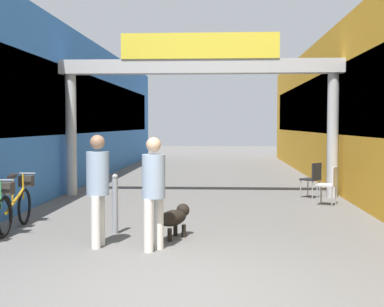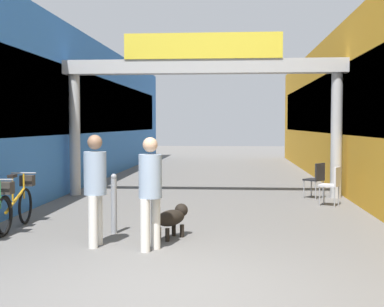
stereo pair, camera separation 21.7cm
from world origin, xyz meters
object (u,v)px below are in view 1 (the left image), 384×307
Objects in this scene: dog_on_leash at (175,218)px; bicycle_orange_second at (17,204)px; pedestrian_with_dog at (154,186)px; cafe_chair_black_farther at (313,177)px; pedestrian_companion at (98,183)px; cafe_chair_aluminium_nearer at (330,182)px; bollard_post_metal at (115,203)px.

bicycle_orange_second reaches higher than dog_on_leash.
pedestrian_with_dog reaches higher than cafe_chair_black_farther.
pedestrian_companion reaches higher than cafe_chair_black_farther.
pedestrian_companion is 2.24m from bicycle_orange_second.
bicycle_orange_second is 6.79m from cafe_chair_aluminium_nearer.
dog_on_leash is 0.44× the size of bicycle_orange_second.
bollard_post_metal reaches higher than cafe_chair_aluminium_nearer.
cafe_chair_aluminium_nearer is (3.22, 3.65, 0.20)m from dog_on_leash.
pedestrian_with_dog is 1.87× the size of cafe_chair_aluminium_nearer.
pedestrian_companion is 1.07m from bollard_post_metal.
bollard_post_metal is 6.14m from cafe_chair_black_farther.
pedestrian_companion is 1.66× the size of bollard_post_metal.
bollard_post_metal is at bearing 86.16° from pedestrian_companion.
dog_on_leash is at bearing -121.96° from cafe_chair_black_farther.
pedestrian_with_dog is 3.06m from bicycle_orange_second.
cafe_chair_black_farther is (4.13, 5.55, -0.43)m from pedestrian_companion.
cafe_chair_black_farther is at bearing 98.52° from cafe_chair_aluminium_nearer.
cafe_chair_aluminium_nearer is at bearing 26.68° from bicycle_orange_second.
cafe_chair_aluminium_nearer is at bearing 48.63° from dog_on_leash.
pedestrian_with_dog is 0.89m from pedestrian_companion.
dog_on_leash is at bearing -15.02° from bollard_post_metal.
pedestrian_with_dog is at bearing -127.25° from cafe_chair_aluminium_nearer.
pedestrian_with_dog is 5.71m from cafe_chair_aluminium_nearer.
cafe_chair_aluminium_nearer reaches higher than dog_on_leash.
pedestrian_companion is at bearing -134.84° from cafe_chair_aluminium_nearer.
dog_on_leash is 0.74× the size of bollard_post_metal.
pedestrian_with_dog is at bearing -12.47° from pedestrian_companion.
pedestrian_companion is 6.94m from cafe_chair_black_farther.
pedestrian_companion is 2.26× the size of dog_on_leash.
pedestrian_companion is 1.44m from dog_on_leash.
pedestrian_companion reaches higher than dog_on_leash.
pedestrian_with_dog is at bearing -119.61° from cafe_chair_black_farther.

